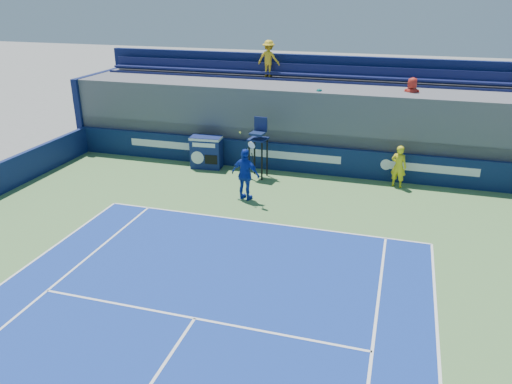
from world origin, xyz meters
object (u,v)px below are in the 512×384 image
(umpire_chair, at_px, (258,141))
(tennis_player, at_px, (246,175))
(match_clock, at_px, (206,151))
(ball_person, at_px, (399,166))

(umpire_chair, xyz_separation_m, tennis_player, (0.22, -2.43, -0.55))
(tennis_player, bearing_deg, match_clock, 132.91)
(ball_person, distance_m, tennis_player, 6.05)
(umpire_chair, height_order, tennis_player, tennis_player)
(ball_person, relative_size, tennis_player, 0.65)
(match_clock, relative_size, tennis_player, 0.54)
(match_clock, bearing_deg, tennis_player, -47.09)
(umpire_chair, relative_size, tennis_player, 0.96)
(ball_person, distance_m, umpire_chair, 5.59)
(match_clock, xyz_separation_m, tennis_player, (2.69, -2.90, 0.24))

